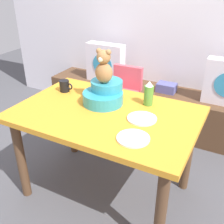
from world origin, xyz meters
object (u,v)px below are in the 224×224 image
(dinner_plate_near, at_px, (142,118))
(dinner_plate_far, at_px, (133,138))
(infant_seat_teal, at_px, (104,94))
(book_stack, at_px, (166,88))
(teddy_bear, at_px, (104,67))
(pillow_floral_left, at_px, (105,63))
(dining_table, at_px, (106,125))
(highchair, at_px, (122,96))
(ketchup_bottle, at_px, (149,94))
(coffee_mug, at_px, (65,86))

(dinner_plate_near, relative_size, dinner_plate_far, 1.00)
(infant_seat_teal, xyz_separation_m, dinner_plate_near, (0.35, -0.11, -0.07))
(book_stack, xyz_separation_m, teddy_bear, (-0.18, -1.05, 0.51))
(pillow_floral_left, xyz_separation_m, book_stack, (0.74, 0.02, -0.17))
(pillow_floral_left, relative_size, dinner_plate_near, 2.20)
(infant_seat_teal, bearing_deg, dining_table, -57.72)
(book_stack, xyz_separation_m, dinner_plate_near, (0.18, -1.16, 0.24))
(dinner_plate_near, bearing_deg, dining_table, -176.38)
(pillow_floral_left, bearing_deg, dining_table, -60.94)
(dining_table, bearing_deg, highchair, 106.47)
(dining_table, distance_m, dinner_plate_near, 0.29)
(dining_table, height_order, ketchup_bottle, ketchup_bottle)
(ketchup_bottle, bearing_deg, pillow_floral_left, 133.68)
(book_stack, distance_m, teddy_bear, 1.18)
(highchair, height_order, ketchup_bottle, ketchup_bottle)
(dinner_plate_near, height_order, dinner_plate_far, same)
(infant_seat_teal, relative_size, teddy_bear, 1.32)
(dinner_plate_far, bearing_deg, infant_seat_teal, 137.88)
(pillow_floral_left, bearing_deg, teddy_bear, -61.37)
(pillow_floral_left, xyz_separation_m, dinner_plate_near, (0.91, -1.14, 0.07))
(ketchup_bottle, distance_m, coffee_mug, 0.70)
(dining_table, xyz_separation_m, highchair, (-0.22, 0.74, -0.11))
(ketchup_bottle, bearing_deg, book_stack, 97.98)
(teddy_bear, distance_m, coffee_mug, 0.45)
(teddy_bear, relative_size, coffee_mug, 2.08)
(pillow_floral_left, relative_size, ketchup_bottle, 2.38)
(infant_seat_teal, bearing_deg, pillow_floral_left, 118.65)
(teddy_bear, xyz_separation_m, dinner_plate_far, (0.40, -0.36, -0.27))
(ketchup_bottle, bearing_deg, coffee_mug, -173.06)
(coffee_mug, relative_size, dinner_plate_near, 0.60)
(dinner_plate_near, xyz_separation_m, dinner_plate_far, (0.04, -0.25, 0.00))
(book_stack, height_order, dinner_plate_far, dinner_plate_far)
(pillow_floral_left, xyz_separation_m, ketchup_bottle, (0.87, -0.91, 0.15))
(dinner_plate_near, distance_m, dinner_plate_far, 0.25)
(pillow_floral_left, distance_m, infant_seat_teal, 1.18)
(teddy_bear, bearing_deg, highchair, 102.69)
(dining_table, distance_m, highchair, 0.78)
(pillow_floral_left, height_order, ketchup_bottle, ketchup_bottle)
(coffee_mug, distance_m, dinner_plate_near, 0.76)
(pillow_floral_left, distance_m, ketchup_bottle, 1.27)
(ketchup_bottle, bearing_deg, dining_table, -132.63)
(teddy_bear, distance_m, ketchup_bottle, 0.38)
(dining_table, xyz_separation_m, teddy_bear, (-0.08, 0.13, 0.39))
(coffee_mug, xyz_separation_m, dinner_plate_near, (0.74, -0.14, -0.04))
(dining_table, bearing_deg, dinner_plate_far, -36.14)
(dining_table, xyz_separation_m, dinner_plate_near, (0.27, 0.02, 0.11))
(highchair, relative_size, coffee_mug, 6.58)
(highchair, xyz_separation_m, dinner_plate_far, (0.54, -0.97, 0.22))
(dining_table, bearing_deg, book_stack, 85.34)
(coffee_mug, bearing_deg, book_stack, 60.87)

